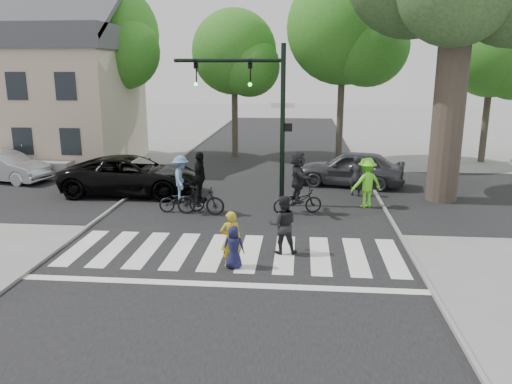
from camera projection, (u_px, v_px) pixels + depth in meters
ground at (227, 266)px, 13.34m from camera, size 120.00×120.00×0.00m
road_stem at (247, 213)px, 18.17m from camera, size 10.00×70.00×0.01m
road_cross at (255, 193)px, 21.07m from camera, size 70.00×10.00×0.01m
curb_left at (113, 208)px, 18.60m from camera, size 0.10×70.00×0.10m
curb_right at (388, 215)px, 17.71m from camera, size 0.10×70.00×0.10m
crosswalk at (231, 256)px, 13.98m from camera, size 10.00×3.85×0.01m
traffic_signal at (260, 102)px, 18.35m from camera, size 4.45×0.29×6.00m
bg_tree_0 at (29, 49)px, 28.51m from camera, size 5.46×5.20×8.97m
bg_tree_1 at (110, 39)px, 27.44m from camera, size 6.09×5.80×9.80m
bg_tree_2 at (238, 56)px, 28.14m from camera, size 5.04×4.80×8.40m
bg_tree_3 at (350, 32)px, 26.02m from camera, size 6.30×6.00×10.20m
bg_tree_4 at (498, 58)px, 26.47m from camera, size 4.83×4.60×8.15m
house at (54, 93)px, 26.93m from camera, size 8.40×8.10×8.82m
pedestrian_woman at (231, 239)px, 13.13m from camera, size 0.64×0.52×1.53m
pedestrian_child at (234, 247)px, 13.07m from camera, size 0.58×0.39×1.16m
pedestrian_adult at (283, 225)px, 14.07m from camera, size 0.87×0.71×1.69m
cyclist_left at (181, 188)px, 18.10m from camera, size 1.73×1.18×2.09m
cyclist_mid at (200, 189)px, 17.76m from camera, size 1.77×1.08×2.28m
cyclist_right at (298, 186)px, 17.87m from camera, size 1.89×1.75×2.27m
car_suv at (132, 175)px, 20.69m from camera, size 5.77×2.68×1.60m
car_silver at (6, 167)px, 23.01m from camera, size 4.44×2.42×1.39m
car_grey at (351, 168)px, 22.17m from camera, size 4.96×2.77×1.59m
bystander_hivis at (367, 183)px, 18.74m from camera, size 1.39×1.11×1.88m
bystander_dark at (356, 176)px, 20.38m from camera, size 0.72×0.61×1.66m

